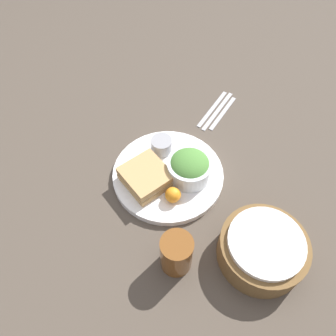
{
  "coord_description": "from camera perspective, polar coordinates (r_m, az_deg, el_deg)",
  "views": [
    {
      "loc": [
        0.3,
        0.38,
        0.72
      ],
      "look_at": [
        0.0,
        0.0,
        0.04
      ],
      "focal_mm": 35.0,
      "sensor_mm": 36.0,
      "label": 1
    }
  ],
  "objects": [
    {
      "name": "ground_plane",
      "position": [
        0.87,
        0.0,
        -1.51
      ],
      "size": [
        4.0,
        4.0,
        0.0
      ],
      "primitive_type": "plane",
      "color": "#4C4238"
    },
    {
      "name": "plate",
      "position": [
        0.86,
        0.0,
        -1.15
      ],
      "size": [
        0.29,
        0.29,
        0.02
      ],
      "primitive_type": "cylinder",
      "color": "white",
      "rests_on": "ground_plane"
    },
    {
      "name": "sandwich",
      "position": [
        0.82,
        -3.83,
        -1.52
      ],
      "size": [
        0.11,
        0.11,
        0.04
      ],
      "color": "tan",
      "rests_on": "plate"
    },
    {
      "name": "salad_bowl",
      "position": [
        0.83,
        3.75,
        0.15
      ],
      "size": [
        0.11,
        0.11,
        0.07
      ],
      "color": "white",
      "rests_on": "plate"
    },
    {
      "name": "dressing_cup",
      "position": [
        0.88,
        -1.11,
        3.96
      ],
      "size": [
        0.06,
        0.06,
        0.04
      ],
      "primitive_type": "cylinder",
      "color": "#99999E",
      "rests_on": "plate"
    },
    {
      "name": "orange_wedge",
      "position": [
        0.8,
        0.88,
        -4.69
      ],
      "size": [
        0.04,
        0.04,
        0.04
      ],
      "primitive_type": "sphere",
      "color": "orange",
      "rests_on": "plate"
    },
    {
      "name": "drink_glass",
      "position": [
        0.72,
        1.46,
        -14.67
      ],
      "size": [
        0.07,
        0.07,
        0.1
      ],
      "primitive_type": "cylinder",
      "color": "brown",
      "rests_on": "ground_plane"
    },
    {
      "name": "bread_basket",
      "position": [
        0.76,
        16.13,
        -13.36
      ],
      "size": [
        0.19,
        0.19,
        0.08
      ],
      "color": "brown",
      "rests_on": "ground_plane"
    },
    {
      "name": "fork",
      "position": [
        1.04,
        7.75,
        10.22
      ],
      "size": [
        0.17,
        0.07,
        0.01
      ],
      "primitive_type": "cube",
      "rotation": [
        0.0,
        0.0,
        3.48
      ],
      "color": "#B2B2B7",
      "rests_on": "ground_plane"
    },
    {
      "name": "knife",
      "position": [
        1.04,
        8.63,
        9.83
      ],
      "size": [
        0.18,
        0.07,
        0.01
      ],
      "primitive_type": "cube",
      "rotation": [
        0.0,
        0.0,
        3.48
      ],
      "color": "#B2B2B7",
      "rests_on": "ground_plane"
    },
    {
      "name": "spoon",
      "position": [
        1.03,
        9.53,
        9.44
      ],
      "size": [
        0.16,
        0.07,
        0.01
      ],
      "primitive_type": "cube",
      "rotation": [
        0.0,
        0.0,
        3.48
      ],
      "color": "#B2B2B7",
      "rests_on": "ground_plane"
    }
  ]
}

